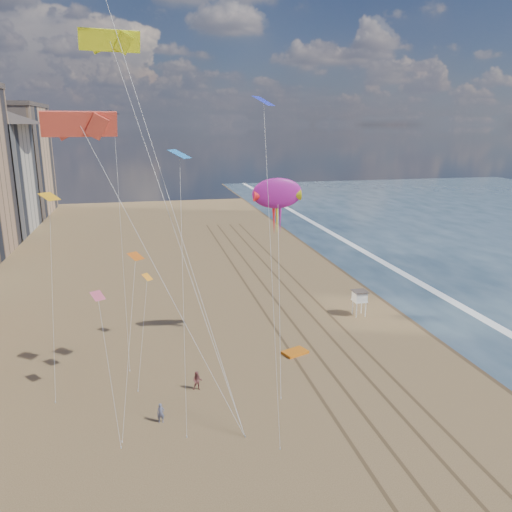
{
  "coord_description": "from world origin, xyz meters",
  "views": [
    {
      "loc": [
        -14.53,
        -19.78,
        21.86
      ],
      "look_at": [
        -4.24,
        26.0,
        9.5
      ],
      "focal_mm": 35.0,
      "sensor_mm": 36.0,
      "label": 1
    }
  ],
  "objects_px": {
    "show_kite": "(277,194)",
    "kite_flyer_b": "(197,381)",
    "kite_flyer_a": "(161,413)",
    "lifeguard_stand": "(360,297)",
    "grounded_kite": "(295,352)"
  },
  "relations": [
    {
      "from": "show_kite",
      "to": "kite_flyer_b",
      "type": "xyz_separation_m",
      "value": [
        -8.99,
        -7.97,
        -14.6
      ]
    },
    {
      "from": "show_kite",
      "to": "kite_flyer_a",
      "type": "bearing_deg",
      "value": -135.13
    },
    {
      "from": "kite_flyer_a",
      "to": "kite_flyer_b",
      "type": "xyz_separation_m",
      "value": [
        3.22,
        4.19,
        0.07
      ]
    },
    {
      "from": "lifeguard_stand",
      "to": "grounded_kite",
      "type": "xyz_separation_m",
      "value": [
        -10.36,
        -8.12,
        -2.22
      ]
    },
    {
      "from": "lifeguard_stand",
      "to": "kite_flyer_b",
      "type": "xyz_separation_m",
      "value": [
        -20.5,
        -12.99,
        -1.51
      ]
    },
    {
      "from": "kite_flyer_b",
      "to": "show_kite",
      "type": "bearing_deg",
      "value": 54.41
    },
    {
      "from": "grounded_kite",
      "to": "show_kite",
      "type": "height_order",
      "value": "show_kite"
    },
    {
      "from": "lifeguard_stand",
      "to": "grounded_kite",
      "type": "height_order",
      "value": "lifeguard_stand"
    },
    {
      "from": "grounded_kite",
      "to": "kite_flyer_a",
      "type": "height_order",
      "value": "kite_flyer_a"
    },
    {
      "from": "grounded_kite",
      "to": "show_kite",
      "type": "distance_m",
      "value": 15.66
    },
    {
      "from": "grounded_kite",
      "to": "kite_flyer_b",
      "type": "distance_m",
      "value": 11.27
    },
    {
      "from": "kite_flyer_a",
      "to": "kite_flyer_b",
      "type": "height_order",
      "value": "kite_flyer_b"
    },
    {
      "from": "lifeguard_stand",
      "to": "kite_flyer_b",
      "type": "relative_size",
      "value": 1.81
    },
    {
      "from": "show_kite",
      "to": "kite_flyer_b",
      "type": "height_order",
      "value": "show_kite"
    },
    {
      "from": "grounded_kite",
      "to": "kite_flyer_a",
      "type": "relative_size",
      "value": 1.54
    }
  ]
}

